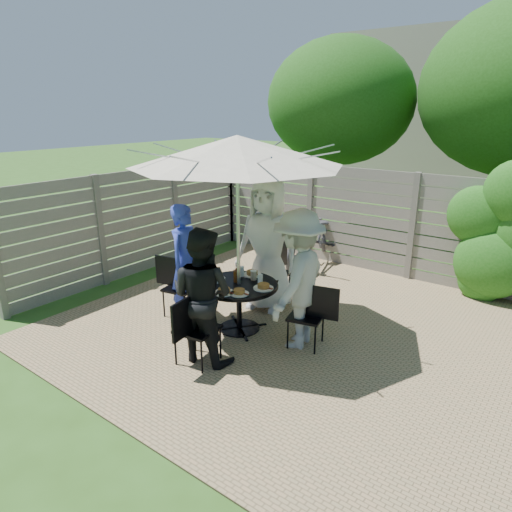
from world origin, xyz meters
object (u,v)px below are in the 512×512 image
Objects in this scene: plate_back at (252,274)px; syrup_jug at (237,276)px; chair_front at (197,343)px; plate_left at (216,277)px; glass_back at (242,271)px; person_back at (268,245)px; person_front at (202,296)px; umbrella at (237,151)px; glass_left at (218,278)px; chair_back at (271,285)px; coffee_cup at (254,275)px; bicycle at (316,238)px; plate_front at (224,291)px; person_right at (298,280)px; chair_left at (181,299)px; plate_extra at (239,292)px; glass_right at (260,280)px; person_left at (186,263)px; chair_right at (307,328)px; patio_table at (239,298)px; plate_right at (263,287)px.

plate_back is 1.63× the size of syrup_jug.
chair_front reaches higher than plate_left.
person_back is at bearing 88.56° from glass_back.
plate_back is (-0.19, 1.18, -0.12)m from person_front.
person_back is at bearing 98.98° from umbrella.
glass_left is at bearing -70.30° from person_front.
glass_left is at bearing -10.07° from chair_back.
coffee_cup is (0.42, 0.29, 0.04)m from plate_left.
bicycle is (-0.35, 1.92, 0.25)m from chair_back.
person_back is 1.22m from plate_front.
person_back is 1.12× the size of person_right.
person_front is at bearing -57.57° from plate_left.
person_right reaches higher than person_front.
plate_front is (0.11, -0.71, 0.00)m from plate_back.
person_front is (1.08, -0.67, 0.55)m from chair_left.
plate_extra is 1.50× the size of syrup_jug.
plate_extra is 0.42m from glass_right.
chair_back is 1.96m from bicycle.
person_back is at bearing -135.00° from person_right.
person_left reaches higher than bicycle.
coffee_cup is (1.02, 0.38, 0.47)m from chair_left.
chair_left is at bearing 168.54° from plate_front.
chair_left is 1.32m from glass_right.
chair_left is 0.53× the size of person_front.
person_right is (-0.13, -0.02, 0.62)m from chair_right.
patio_table is 0.36m from coffee_cup.
chair_front is (0.15, -0.95, -2.09)m from umbrella.
patio_table is 4.46× the size of plate_left.
person_back is at bearing -45.44° from chair_right.
person_left reaches higher than person_front.
person_front is 0.93× the size of person_right.
plate_left is at bearing -171.02° from umbrella.
chair_back is at bearing 85.31° from glass_left.
bicycle is at bearing 106.96° from plate_right.
plate_left is at bearing -16.88° from chair_back.
glass_back is at bearing -105.52° from person_right.
glass_back and glass_left have the same top height.
chair_back is 4.15× the size of plate_extra.
glass_right is 0.20m from coffee_cup.
syrup_jug is at bearing -86.28° from person_left.
person_left reaches higher than glass_right.
person_right is at bearing -45.00° from person_back.
plate_left is (-0.51, 0.90, 0.42)m from chair_front.
patio_table is 0.98m from chair_back.
chair_left is at bearing 90.21° from person_left.
plate_front is at bearing -81.02° from plate_back.
plate_front is 0.63m from glass_back.
glass_back is at bearing 14.87° from chair_left.
person_front is 11.50× the size of glass_right.
chair_back is 0.68m from person_back.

